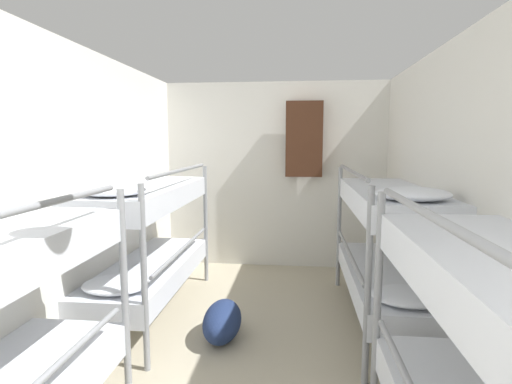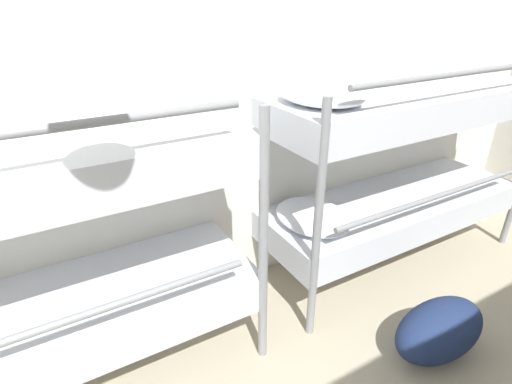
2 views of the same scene
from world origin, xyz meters
TOP-DOWN VIEW (x-y plane):
  - wall_left at (-1.39, 2.58)m, footprint 0.06×5.29m
  - wall_right at (1.39, 2.58)m, footprint 0.06×5.29m
  - wall_back at (0.00, 5.20)m, footprint 2.85×0.06m
  - bunk_stack_left_far at (-1.05, 3.56)m, footprint 0.64×1.87m
  - bunk_stack_right_far at (1.05, 3.56)m, footprint 0.64×1.87m
  - duffel_bag at (-0.30, 3.19)m, footprint 0.30×0.56m
  - hanging_coat at (0.36, 5.05)m, footprint 0.44×0.12m

SIDE VIEW (x-z plane):
  - duffel_bag at x=-0.30m, z-range 0.00..0.30m
  - bunk_stack_left_far at x=-1.05m, z-range 0.08..1.43m
  - bunk_stack_right_far at x=1.05m, z-range 0.08..1.43m
  - wall_left at x=-1.39m, z-range 0.00..2.31m
  - wall_right at x=1.39m, z-range 0.00..2.31m
  - wall_back at x=0.00m, z-range 0.00..2.31m
  - hanging_coat at x=0.36m, z-range 1.16..2.06m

